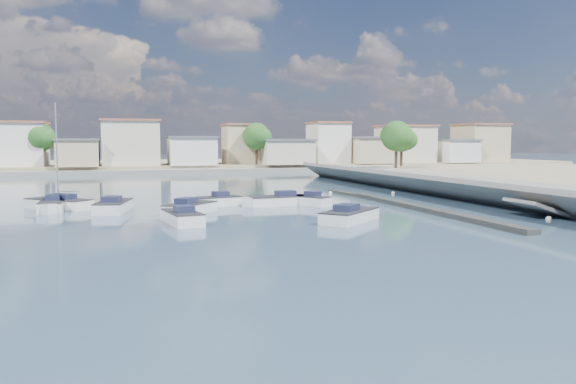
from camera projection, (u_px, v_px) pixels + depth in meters
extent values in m
plane|color=#2C4658|center=(256.00, 186.00, 72.38)|extent=(400.00, 400.00, 0.00)
cube|color=slate|center=(517.00, 193.00, 51.65)|extent=(5.00, 90.00, 1.80)
cube|color=slate|center=(476.00, 194.00, 50.43)|extent=(4.17, 90.00, 2.86)
cube|color=slate|center=(547.00, 211.00, 41.83)|extent=(5.31, 3.50, 1.94)
cube|color=black|center=(422.00, 208.00, 45.63)|extent=(1.00, 26.00, 0.35)
cube|color=black|center=(350.00, 194.00, 58.88)|extent=(2.00, 8.05, 0.30)
cube|color=gray|center=(202.00, 165.00, 122.05)|extent=(160.00, 40.00, 1.40)
cube|color=slate|center=(217.00, 171.00, 101.99)|extent=(160.00, 2.50, 0.80)
cube|color=white|center=(19.00, 145.00, 98.78)|extent=(9.00, 9.00, 7.50)
cube|color=#99513D|center=(18.00, 122.00, 98.44)|extent=(9.54, 9.54, 0.35)
cube|color=tan|center=(78.00, 153.00, 98.84)|extent=(7.00, 8.00, 4.50)
cube|color=#595960|center=(78.00, 140.00, 98.62)|extent=(7.42, 8.48, 0.35)
cube|color=beige|center=(131.00, 143.00, 103.11)|extent=(10.00, 9.00, 8.00)
cube|color=#99513D|center=(130.00, 121.00, 102.74)|extent=(10.60, 9.54, 0.35)
cube|color=white|center=(192.00, 151.00, 105.35)|extent=(8.50, 8.50, 5.00)
cube|color=#595960|center=(192.00, 137.00, 105.12)|extent=(9.01, 9.01, 0.35)
cube|color=tan|center=(241.00, 145.00, 110.90)|extent=(6.50, 7.50, 7.50)
cube|color=#99513D|center=(241.00, 125.00, 110.56)|extent=(6.89, 7.95, 0.35)
cube|color=beige|center=(285.00, 152.00, 109.44)|extent=(9.50, 9.00, 4.50)
cube|color=#595960|center=(285.00, 140.00, 109.23)|extent=(10.07, 9.54, 0.35)
cube|color=white|center=(328.00, 143.00, 114.95)|extent=(7.00, 8.00, 8.00)
cube|color=#99513D|center=(328.00, 123.00, 114.59)|extent=(7.42, 8.48, 0.35)
cube|color=tan|center=(368.00, 151.00, 115.40)|extent=(8.00, 9.00, 5.00)
cube|color=#595960|center=(368.00, 138.00, 115.17)|extent=(8.48, 9.54, 0.35)
cube|color=beige|center=(405.00, 145.00, 118.76)|extent=(10.50, 8.50, 7.50)
cube|color=#99513D|center=(405.00, 126.00, 118.42)|extent=(11.13, 9.01, 0.35)
cube|color=white|center=(456.00, 152.00, 120.05)|extent=(7.50, 7.50, 4.50)
cube|color=#595960|center=(456.00, 140.00, 119.84)|extent=(7.95, 7.95, 0.35)
cube|color=tan|center=(480.00, 143.00, 125.00)|extent=(9.00, 9.50, 8.00)
cube|color=#99513D|center=(480.00, 125.00, 124.63)|extent=(9.54, 10.07, 0.35)
cylinder|color=#38281E|center=(42.00, 157.00, 97.21)|extent=(0.44, 0.44, 3.38)
sphere|color=#174517|center=(41.00, 137.00, 96.92)|extent=(4.80, 4.80, 4.80)
sphere|color=#174517|center=(46.00, 139.00, 96.62)|extent=(3.60, 3.60, 3.60)
sphere|color=#174517|center=(36.00, 137.00, 97.13)|extent=(3.30, 3.30, 3.30)
cylinder|color=#38281E|center=(148.00, 157.00, 105.12)|extent=(0.44, 0.44, 2.93)
sphere|color=#174517|center=(147.00, 142.00, 104.87)|extent=(4.16, 4.16, 4.16)
sphere|color=#174517|center=(152.00, 143.00, 104.61)|extent=(3.12, 3.12, 3.12)
sphere|color=#174517|center=(144.00, 141.00, 105.05)|extent=(2.86, 2.86, 2.86)
cylinder|color=#38281E|center=(256.00, 155.00, 106.85)|extent=(0.44, 0.44, 3.60)
sphere|color=#174517|center=(256.00, 136.00, 106.54)|extent=(5.12, 5.12, 5.12)
sphere|color=#174517|center=(262.00, 137.00, 106.22)|extent=(3.84, 3.84, 3.84)
sphere|color=#174517|center=(252.00, 135.00, 106.76)|extent=(3.52, 3.52, 3.52)
cylinder|color=#38281E|center=(330.00, 155.00, 114.20)|extent=(0.44, 0.44, 3.15)
sphere|color=#174517|center=(330.00, 140.00, 113.93)|extent=(4.48, 4.48, 4.48)
sphere|color=#174517|center=(335.00, 141.00, 113.65)|extent=(3.36, 3.36, 3.36)
sphere|color=#174517|center=(326.00, 139.00, 114.13)|extent=(3.08, 3.08, 3.08)
cylinder|color=#38281E|center=(403.00, 156.00, 117.73)|extent=(0.44, 0.44, 2.70)
sphere|color=#174517|center=(403.00, 143.00, 117.50)|extent=(3.84, 3.84, 3.84)
sphere|color=#174517|center=(407.00, 144.00, 117.26)|extent=(2.88, 2.88, 2.88)
sphere|color=#174517|center=(400.00, 143.00, 117.67)|extent=(2.64, 2.64, 2.64)
cylinder|color=#38281E|center=(396.00, 157.00, 82.05)|extent=(0.44, 0.44, 3.15)
sphere|color=#174517|center=(396.00, 136.00, 81.78)|extent=(4.48, 4.48, 4.48)
sphere|color=#174517|center=(403.00, 137.00, 81.50)|extent=(3.36, 3.36, 3.36)
sphere|color=#174517|center=(391.00, 135.00, 81.98)|extent=(3.08, 3.08, 3.08)
cylinder|color=#38281E|center=(401.00, 157.00, 88.92)|extent=(0.44, 0.44, 2.93)
sphere|color=#174517|center=(402.00, 139.00, 88.67)|extent=(4.16, 4.16, 4.16)
sphere|color=#174517|center=(408.00, 140.00, 88.40)|extent=(3.12, 3.12, 3.12)
sphere|color=#174517|center=(397.00, 138.00, 88.85)|extent=(2.86, 2.86, 2.86)
cube|color=white|center=(182.00, 219.00, 38.21)|extent=(2.59, 4.97, 1.00)
cube|color=white|center=(175.00, 216.00, 40.04)|extent=(1.83, 1.83, 1.00)
cube|color=#262628|center=(182.00, 212.00, 38.16)|extent=(2.62, 4.98, 0.08)
cube|color=#1F243F|center=(184.00, 209.00, 37.72)|extent=(1.36, 1.59, 0.48)
cube|color=white|center=(190.00, 210.00, 43.48)|extent=(4.66, 4.85, 1.00)
cube|color=white|center=(205.00, 207.00, 45.31)|extent=(1.43, 1.43, 1.00)
cube|color=#262628|center=(190.00, 204.00, 43.44)|extent=(4.69, 4.87, 0.08)
cube|color=#1F243F|center=(186.00, 201.00, 42.99)|extent=(1.86, 1.87, 0.48)
cube|color=white|center=(280.00, 202.00, 49.41)|extent=(5.66, 2.53, 1.00)
cube|color=white|center=(254.00, 203.00, 48.56)|extent=(2.09, 2.09, 1.00)
cube|color=#262628|center=(280.00, 196.00, 49.36)|extent=(5.66, 2.57, 0.08)
cube|color=#1F243F|center=(285.00, 193.00, 49.54)|extent=(1.75, 1.43, 0.48)
cube|color=white|center=(216.00, 203.00, 48.75)|extent=(4.59, 2.85, 1.00)
cube|color=white|center=(197.00, 204.00, 47.78)|extent=(1.68, 1.68, 1.00)
cube|color=#262628|center=(216.00, 197.00, 48.70)|extent=(4.60, 2.88, 0.08)
cube|color=#1F243F|center=(221.00, 194.00, 48.91)|extent=(1.53, 1.39, 0.48)
cube|color=white|center=(114.00, 208.00, 44.99)|extent=(3.16, 5.66, 1.00)
cube|color=white|center=(120.00, 205.00, 47.26)|extent=(2.07, 2.07, 1.00)
cube|color=#262628|center=(113.00, 201.00, 44.95)|extent=(3.20, 5.67, 0.08)
cube|color=#1F243F|center=(112.00, 199.00, 44.39)|extent=(1.61, 1.84, 0.48)
cube|color=white|center=(309.00, 202.00, 49.30)|extent=(3.60, 4.22, 1.00)
cube|color=white|center=(294.00, 201.00, 50.39)|extent=(1.32, 1.32, 1.00)
cube|color=#262628|center=(309.00, 196.00, 49.26)|extent=(3.62, 4.24, 0.08)
cube|color=#1F243F|center=(313.00, 194.00, 48.99)|extent=(1.50, 1.56, 0.48)
cube|color=white|center=(53.00, 207.00, 45.44)|extent=(1.80, 4.75, 1.00)
cube|color=white|center=(49.00, 210.00, 43.48)|extent=(1.79, 1.79, 1.00)
cube|color=#262628|center=(52.00, 201.00, 45.40)|extent=(1.84, 4.75, 0.08)
cube|color=#1F243F|center=(53.00, 197.00, 45.83)|extent=(1.11, 1.43, 0.48)
cube|color=white|center=(350.00, 217.00, 39.07)|extent=(5.47, 5.27, 1.00)
cube|color=white|center=(363.00, 214.00, 41.07)|extent=(1.58, 1.58, 1.00)
cube|color=#262628|center=(350.00, 210.00, 39.03)|extent=(5.50, 5.30, 0.08)
cube|color=#1F243F|center=(347.00, 208.00, 38.54)|extent=(2.10, 2.09, 0.48)
cube|color=white|center=(59.00, 205.00, 46.82)|extent=(5.76, 5.47, 1.00)
cube|color=white|center=(37.00, 204.00, 47.95)|extent=(1.48, 1.48, 1.00)
cube|color=#262628|center=(58.00, 199.00, 46.77)|extent=(5.79, 5.50, 0.08)
cube|color=#1F243F|center=(64.00, 197.00, 46.49)|extent=(2.15, 2.11, 0.48)
cylinder|color=silver|center=(57.00, 151.00, 46.43)|extent=(0.12, 0.12, 8.00)
cylinder|color=silver|center=(69.00, 191.00, 46.19)|extent=(1.84, 1.67, 0.08)
sphere|color=white|center=(548.00, 219.00, 40.33)|extent=(0.41, 0.41, 0.41)
sphere|color=white|center=(295.00, 204.00, 50.26)|extent=(0.41, 0.41, 0.41)
sphere|color=white|center=(393.00, 193.00, 60.59)|extent=(0.41, 0.41, 0.41)
sphere|color=white|center=(322.00, 197.00, 56.34)|extent=(0.41, 0.41, 0.41)
sphere|color=white|center=(330.00, 193.00, 61.01)|extent=(0.41, 0.41, 0.41)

